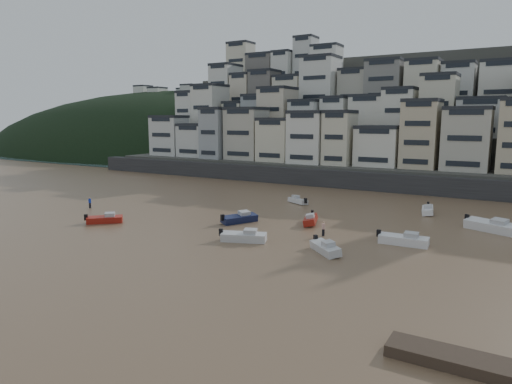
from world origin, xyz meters
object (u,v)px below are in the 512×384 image
Objects in this scene: boat_g at (492,224)px; person_pink at (323,229)px; boat_h at (298,200)px; boat_e at (311,219)px; boat_j at (105,218)px; person_blue at (90,203)px; boat_i at (428,209)px; boat_b at (325,246)px; boat_c at (239,217)px; boat_d at (404,238)px; boat_a at (244,235)px.

boat_g reaches higher than person_pink.
boat_h is 14.89m from boat_e.
boat_e is at bearing -12.68° from boat_j.
person_blue is (-10.14, 5.91, 0.19)m from boat_j.
boat_i is 26.83m from boat_b.
boat_c is 1.23× the size of boat_h.
person_blue is at bearing -175.90° from person_pink.
person_pink reaches higher than boat_c.
boat_d reaches higher than boat_h.
boat_i is at bearing -144.94° from boat_h.
person_blue is (-55.01, -15.28, -0.06)m from boat_g.
person_pink is (-17.05, -12.57, -0.06)m from boat_g.
boat_i is 2.98× the size of person_blue.
boat_c is 12.42m from person_pink.
boat_e is at bearing -37.11° from boat_c.
boat_j is at bearing 147.74° from boat_c.
boat_h is at bearing 16.24° from boat_j.
boat_i reaches higher than boat_b.
boat_c is 3.16× the size of person_pink.
boat_h is (0.59, 16.85, -0.14)m from boat_c.
boat_j is (-16.01, -26.26, 0.08)m from boat_h.
boat_h is 33.13m from person_blue.
boat_i is at bearing 164.04° from boat_g.
boat_j is at bearing -168.19° from boat_d.
boat_i is (15.02, 26.84, -0.06)m from boat_a.
person_blue is at bearing -73.53° from boat_i.
boat_e is (23.92, 13.65, 0.01)m from boat_j.
boat_i reaches higher than boat_h.
boat_i is 45.93m from boat_j.
boat_g is at bearing 95.08° from boat_b.
person_pink is (3.90, -5.02, 0.18)m from boat_e.
person_blue is at bearing -143.47° from boat_b.
boat_b is at bearing -65.85° from person_pink.
boat_c reaches higher than boat_h.
boat_g is 22.27m from boat_e.
boat_g is 1.31× the size of boat_i.
boat_j is at bearing -131.17° from boat_g.
boat_d is 9.19m from person_pink.
boat_c is at bearing 7.78° from person_blue.
boat_a is at bearing -117.09° from boat_g.
boat_a is 1.12× the size of boat_j.
boat_i is at bearing -20.87° from boat_c.
boat_j is (-44.87, -21.20, -0.24)m from boat_g.
boat_j is 11.74m from person_blue.
person_blue reaches higher than boat_h.
boat_d is at bearing 170.15° from boat_h.
boat_c is 1.09× the size of boat_e.
boat_j is (-36.04, -28.48, -0.02)m from boat_i.
boat_i is (20.03, 2.22, 0.10)m from boat_h.
person_blue is at bearing 124.14° from boat_c.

